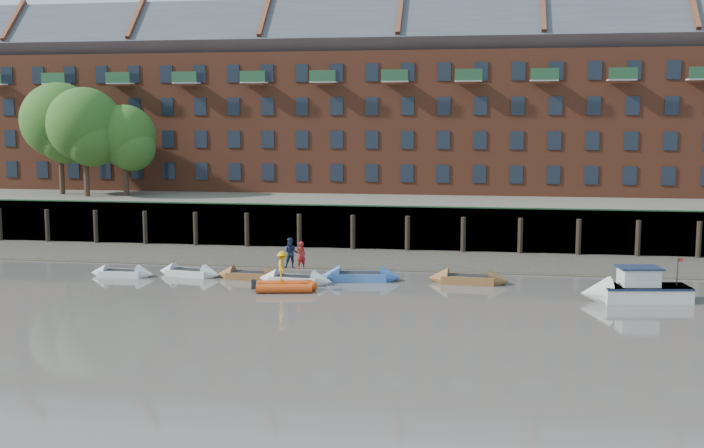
% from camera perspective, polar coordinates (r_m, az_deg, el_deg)
% --- Properties ---
extents(ground, '(220.00, 220.00, 0.00)m').
position_cam_1_polar(ground, '(38.87, -2.04, -6.93)').
color(ground, '#5F5851').
rests_on(ground, ground).
extents(foreshore, '(110.00, 8.00, 0.50)m').
position_cam_1_polar(foreshore, '(56.27, 1.48, -2.48)').
color(foreshore, '#3D382F').
rests_on(foreshore, ground).
extents(mud_band, '(110.00, 1.60, 0.10)m').
position_cam_1_polar(mud_band, '(52.95, 0.99, -3.09)').
color(mud_band, '#4C4336').
rests_on(mud_band, ground).
extents(river_wall, '(110.00, 1.23, 3.30)m').
position_cam_1_polar(river_wall, '(60.32, 2.03, -0.29)').
color(river_wall, '#2D2A26').
rests_on(river_wall, ground).
extents(bank_terrace, '(110.00, 28.00, 3.20)m').
position_cam_1_polar(bank_terrace, '(73.76, 3.32, 1.10)').
color(bank_terrace, '#5E594D').
rests_on(bank_terrace, ground).
extents(apartment_terrace, '(80.60, 15.56, 20.98)m').
position_cam_1_polar(apartment_terrace, '(74.40, 3.46, 9.81)').
color(apartment_terrace, brown).
rests_on(apartment_terrace, bank_terrace).
extents(tree_cluster, '(11.76, 7.74, 9.40)m').
position_cam_1_polar(tree_cluster, '(72.24, -18.17, 6.50)').
color(tree_cluster, '#3A281C').
rests_on(tree_cluster, bank_terrace).
extents(rowboat_0, '(4.01, 1.22, 1.16)m').
position_cam_1_polar(rowboat_0, '(52.11, -15.63, -3.31)').
color(rowboat_0, silver).
rests_on(rowboat_0, ground).
extents(rowboat_1, '(4.29, 1.92, 1.20)m').
position_cam_1_polar(rowboat_1, '(51.33, -11.21, -3.32)').
color(rowboat_1, silver).
rests_on(rowboat_1, ground).
extents(rowboat_2, '(4.25, 1.40, 1.22)m').
position_cam_1_polar(rowboat_2, '(49.89, -7.08, -3.54)').
color(rowboat_2, brown).
rests_on(rowboat_2, ground).
extents(rowboat_3, '(4.56, 1.74, 1.29)m').
position_cam_1_polar(rowboat_3, '(48.18, -3.97, -3.88)').
color(rowboat_3, silver).
rests_on(rowboat_3, ground).
extents(rowboat_4, '(4.95, 1.89, 1.40)m').
position_cam_1_polar(rowboat_4, '(48.94, 0.57, -3.66)').
color(rowboat_4, '#3D6CB3').
rests_on(rowboat_4, ground).
extents(rowboat_6, '(4.79, 1.71, 1.36)m').
position_cam_1_polar(rowboat_6, '(48.60, 8.06, -3.82)').
color(rowboat_6, brown).
rests_on(rowboat_6, ground).
extents(rib_tender, '(3.47, 2.15, 0.59)m').
position_cam_1_polar(rib_tender, '(46.16, -4.51, -4.34)').
color(rib_tender, '#CE4110').
rests_on(rib_tender, ground).
extents(motor_launch, '(5.88, 2.70, 2.34)m').
position_cam_1_polar(motor_launch, '(45.86, 18.54, -4.34)').
color(motor_launch, silver).
rests_on(motor_launch, ground).
extents(person_rower_a, '(0.71, 0.66, 1.62)m').
position_cam_1_polar(person_rower_a, '(47.93, -3.56, -2.17)').
color(person_rower_a, maroon).
rests_on(person_rower_a, rowboat_3).
extents(person_rower_b, '(0.93, 0.76, 1.79)m').
position_cam_1_polar(person_rower_b, '(48.14, -4.25, -2.03)').
color(person_rower_b, '#19233F').
rests_on(person_rower_b, rowboat_3).
extents(person_rib_crew, '(0.85, 1.20, 1.69)m').
position_cam_1_polar(person_rib_crew, '(46.06, -4.85, -2.93)').
color(person_rib_crew, orange).
rests_on(person_rib_crew, rib_tender).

